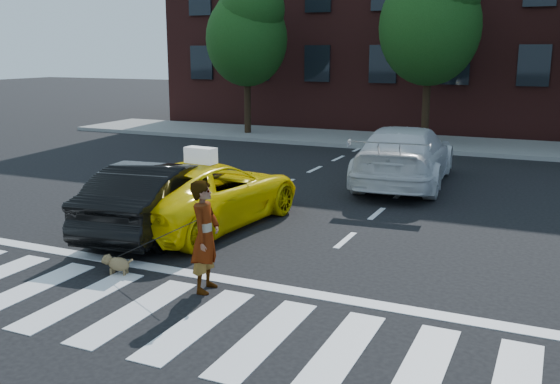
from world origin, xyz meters
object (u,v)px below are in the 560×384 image
(tree_mid, at_px, (432,14))
(white_suv, at_px, (405,155))
(dog, at_px, (116,263))
(black_sedan, at_px, (161,197))
(woman, at_px, (205,236))
(tree_left, at_px, (247,29))
(taxi, at_px, (207,193))

(tree_mid, height_order, white_suv, tree_mid)
(white_suv, xyz_separation_m, dog, (-2.61, -8.87, -0.61))
(black_sedan, distance_m, dog, 2.59)
(white_suv, bearing_deg, black_sedan, 57.66)
(woman, bearing_deg, black_sedan, 37.66)
(black_sedan, distance_m, white_suv, 7.30)
(tree_mid, bearing_deg, dog, -96.26)
(tree_left, xyz_separation_m, woman, (7.45, -15.90, -3.59))
(taxi, bearing_deg, tree_mid, -93.26)
(white_suv, bearing_deg, taxi, 59.14)
(woman, bearing_deg, tree_mid, -8.53)
(black_sedan, relative_size, woman, 2.52)
(white_suv, bearing_deg, tree_mid, -87.57)
(taxi, relative_size, black_sedan, 1.12)
(tree_mid, distance_m, dog, 16.67)
(tree_left, distance_m, tree_mid, 7.51)
(tree_mid, relative_size, woman, 4.15)
(black_sedan, xyz_separation_m, woman, (2.49, -2.40, 0.14))
(black_sedan, bearing_deg, dog, 101.09)
(black_sedan, height_order, woman, woman)
(tree_left, bearing_deg, tree_mid, -0.00)
(black_sedan, bearing_deg, woman, 128.97)
(woman, bearing_deg, tree_left, 16.76)
(tree_left, bearing_deg, taxi, -66.35)
(tree_mid, bearing_deg, white_suv, -82.98)
(tree_left, distance_m, black_sedan, 14.86)
(tree_mid, relative_size, taxi, 1.47)
(tree_left, relative_size, white_suv, 1.18)
(tree_left, bearing_deg, white_suv, -40.06)
(woman, height_order, dog, woman)
(tree_mid, height_order, woman, tree_mid)
(black_sedan, bearing_deg, taxi, -134.30)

